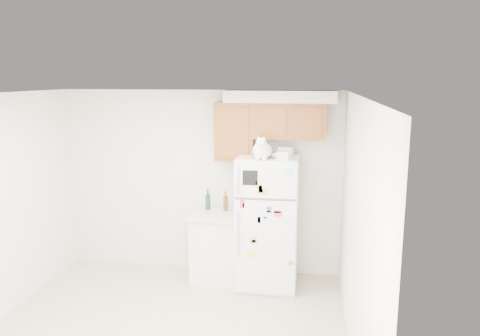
% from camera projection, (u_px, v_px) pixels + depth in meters
% --- Properties ---
extents(room_shell, '(3.84, 4.04, 2.52)m').
position_uv_depth(room_shell, '(171.00, 179.00, 4.61)').
color(room_shell, silver).
rests_on(room_shell, ground_plane).
extents(refrigerator, '(0.76, 0.78, 1.70)m').
position_uv_depth(refrigerator, '(268.00, 222.00, 5.97)').
color(refrigerator, white).
rests_on(refrigerator, ground_plane).
extents(base_counter, '(0.64, 0.64, 0.92)m').
position_uv_depth(base_counter, '(216.00, 246.00, 6.22)').
color(base_counter, white).
rests_on(base_counter, ground_plane).
extents(cat, '(0.29, 0.42, 0.30)m').
position_uv_depth(cat, '(262.00, 150.00, 5.59)').
color(cat, white).
rests_on(cat, refrigerator).
extents(storage_box_back, '(0.20, 0.16, 0.10)m').
position_uv_depth(storage_box_back, '(286.00, 151.00, 5.91)').
color(storage_box_back, white).
rests_on(storage_box_back, refrigerator).
extents(storage_box_front, '(0.17, 0.15, 0.09)m').
position_uv_depth(storage_box_front, '(284.00, 155.00, 5.61)').
color(storage_box_front, white).
rests_on(storage_box_front, refrigerator).
extents(bottle_green, '(0.07, 0.07, 0.28)m').
position_uv_depth(bottle_green, '(208.00, 199.00, 6.24)').
color(bottle_green, '#19381E').
rests_on(bottle_green, base_counter).
extents(bottle_amber, '(0.06, 0.06, 0.27)m').
position_uv_depth(bottle_amber, '(226.00, 201.00, 6.19)').
color(bottle_amber, '#593814').
rests_on(bottle_amber, base_counter).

